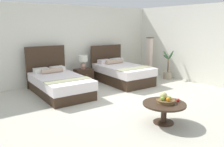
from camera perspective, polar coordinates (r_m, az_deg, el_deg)
ground_plane at (r=6.18m, az=3.02°, el=-6.68°), size 10.13×9.36×0.02m
wall_back at (r=8.32m, az=-9.52°, el=7.26°), size 10.13×0.12×2.61m
wall_side_right at (r=8.56m, az=18.77°, el=6.92°), size 0.12×4.96×2.61m
bed_near_window at (r=6.85m, az=-12.91°, el=-2.38°), size 1.28×2.24×1.30m
bed_near_corner at (r=7.97m, az=2.33°, el=0.13°), size 1.32×2.09×1.22m
nightstand at (r=7.99m, az=-6.95°, el=-0.58°), size 0.58×0.42×0.48m
table_lamp at (r=7.91m, az=-7.12°, el=3.23°), size 0.32×0.32×0.45m
coffee_table at (r=4.83m, az=12.65°, el=-8.13°), size 0.86×0.86×0.42m
fruit_bowl at (r=4.81m, az=12.92°, el=-6.25°), size 0.37×0.37×0.20m
loose_apple at (r=4.93m, az=15.87°, el=-6.31°), size 0.07×0.07×0.07m
floor_lamp_corner at (r=9.24m, az=9.17°, el=4.15°), size 0.21×0.21×1.47m
potted_palm at (r=8.74m, az=13.49°, el=0.37°), size 0.49×0.48×1.05m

